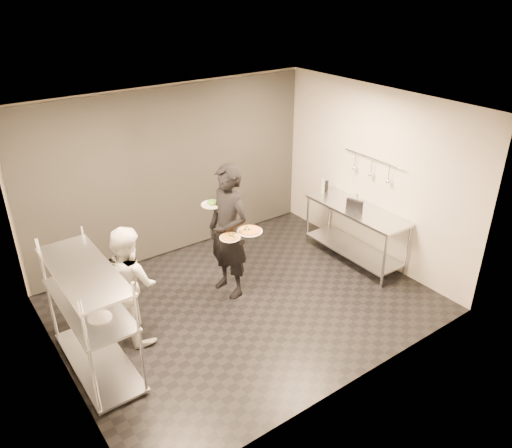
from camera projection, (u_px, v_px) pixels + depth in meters
room_shell at (199, 188)px, 7.43m from camera, size 5.00×4.00×2.80m
pass_rack at (91, 313)px, 5.74m from camera, size 0.60×1.60×1.50m
prep_counter at (355, 225)px, 8.06m from camera, size 0.60×1.80×0.92m
utensil_rail at (372, 168)px, 7.78m from camera, size 0.07×1.20×0.31m
waiter at (228, 232)px, 7.05m from camera, size 0.57×0.78×2.00m
chef at (129, 283)px, 6.26m from camera, size 0.73×0.86×1.57m
pizza_plate_near at (230, 237)px, 6.79m from camera, size 0.29×0.29×0.05m
pizza_plate_far at (250, 230)px, 6.93m from camera, size 0.36×0.36×0.05m
salad_plate at (212, 203)px, 7.06m from camera, size 0.31×0.31×0.07m
pos_monitor at (354, 206)px, 7.78m from camera, size 0.12×0.28×0.20m
bottle_green at (323, 186)px, 8.45m from camera, size 0.07×0.07×0.24m
bottle_clear at (356, 199)px, 8.04m from camera, size 0.06×0.06×0.19m
bottle_dark at (327, 186)px, 8.51m from camera, size 0.06×0.06×0.19m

